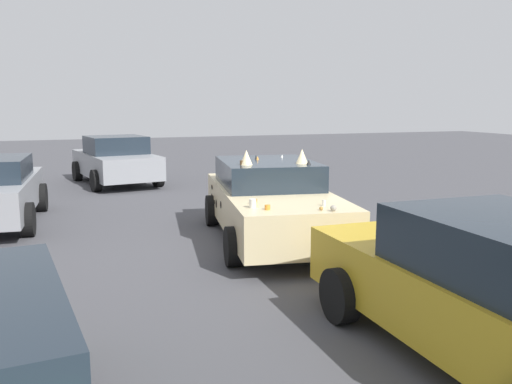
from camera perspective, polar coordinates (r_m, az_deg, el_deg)
name	(u,v)px	position (r m, az deg, el deg)	size (l,w,h in m)	color
ground_plane	(272,240)	(9.84, 1.65, -5.08)	(60.00, 60.00, 0.00)	#47474C
art_car_decorated	(271,200)	(9.77, 1.55, -0.88)	(4.82, 2.58, 1.66)	beige
parked_sedan_near_right	(116,161)	(17.08, -14.55, 3.23)	(4.24, 2.52, 1.46)	gray
parked_sedan_behind_left	(499,292)	(5.53, 24.23, -9.58)	(4.40, 1.98, 1.46)	gold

